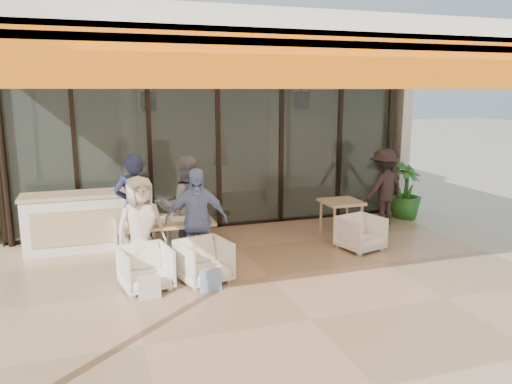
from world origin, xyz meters
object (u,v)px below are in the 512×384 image
diner_cream (141,227)px  potted_palm (406,191)px  host_counter (79,222)px  diner_grey (185,205)px  chair_far_right (181,229)px  diner_navy (135,207)px  chair_far_left (134,231)px  chair_near_right (204,259)px  diner_periwinkle (196,220)px  chair_near_left (146,266)px  dining_table (164,224)px  standing_woman (383,188)px  side_chair (361,232)px  side_table (341,206)px

diner_cream → potted_palm: size_ratio=1.26×
host_counter → diner_grey: (1.76, -0.73, 0.33)m
chair_far_right → diner_navy: 1.14m
host_counter → chair_far_left: bearing=-14.2°
chair_near_right → diner_periwinkle: 0.68m
diner_cream → chair_near_left: bearing=-106.1°
chair_far_right → potted_palm: (5.02, 0.37, 0.31)m
host_counter → dining_table: host_counter is taller
standing_woman → chair_far_left: bearing=-15.9°
chair_far_left → side_chair: bearing=162.2°
host_counter → diner_cream: (0.92, -1.63, 0.25)m
chair_near_right → standing_woman: 4.66m
chair_far_right → chair_far_left: bearing=2.3°
host_counter → diner_navy: (0.92, -0.73, 0.36)m
diner_grey → diner_cream: diner_grey is taller
chair_far_left → chair_near_left: bearing=91.3°
dining_table → chair_near_right: bearing=-66.0°
chair_far_right → chair_near_right: chair_near_right is taller
host_counter → chair_far_right: host_counter is taller
diner_navy → diner_cream: (0.00, -0.90, -0.11)m
side_table → potted_palm: (2.07, 0.93, -0.02)m
potted_palm → diner_cream: bearing=-163.2°
chair_far_right → diner_cream: 1.70m
chair_far_right → potted_palm: 5.04m
diner_grey → standing_woman: diner_grey is taller
diner_grey → side_table: 2.95m
dining_table → side_table: 3.39m
chair_far_left → diner_navy: 0.74m
diner_navy → diner_grey: (0.84, 0.00, -0.03)m
dining_table → side_table: size_ratio=2.01×
side_table → chair_near_left: bearing=-160.5°
chair_near_right → diner_cream: 1.07m
diner_periwinkle → potted_palm: (5.02, 1.77, -0.20)m
diner_grey → side_chair: (2.94, -0.81, -0.52)m
chair_near_right → chair_far_left: bearing=98.6°
dining_table → side_table: (3.37, 0.38, -0.05)m
diner_grey → chair_far_left: bearing=-32.7°
side_table → diner_navy: bearing=179.1°
dining_table → diner_periwinkle: diner_periwinkle is taller
chair_near_right → potted_palm: (5.02, 2.27, 0.26)m
diner_cream → potted_palm: 6.12m
diner_cream → side_table: 3.88m
chair_near_left → standing_woman: (5.06, 1.93, 0.46)m
diner_grey → potted_palm: (5.02, 0.87, -0.24)m
chair_far_right → diner_grey: 0.74m
side_table → standing_woman: (1.28, 0.59, 0.17)m
chair_near_left → standing_woman: standing_woman is taller
chair_near_right → standing_woman: (4.22, 1.93, 0.45)m
chair_far_left → diner_cream: 1.46m
side_table → dining_table: bearing=-173.5°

